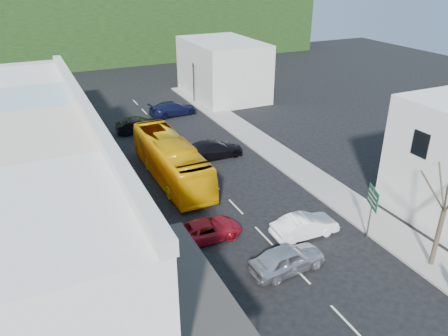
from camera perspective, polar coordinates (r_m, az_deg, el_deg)
ground at (r=28.28m, az=5.20°, el=-8.79°), size 120.00×120.00×0.00m
sidewalk_left at (r=34.24m, az=-14.37°, el=-2.88°), size 3.00×52.00×0.15m
sidewalk_right at (r=39.19m, az=7.49°, el=1.46°), size 3.00×52.00×0.15m
shopfront_row at (r=27.70m, az=-23.20°, el=-2.14°), size 8.25×30.00×8.00m
distant_block_left at (r=48.76m, az=-24.14°, el=7.93°), size 8.00×10.00×6.00m
distant_block_right at (r=56.48m, az=-0.17°, el=12.80°), size 8.00×12.00×7.00m
hillside at (r=86.27m, az=-18.69°, el=18.13°), size 80.00×26.00×14.00m
bus at (r=34.80m, az=-6.96°, el=0.96°), size 2.62×11.62×3.10m
car_silver at (r=25.24m, az=8.23°, el=-11.79°), size 4.51×2.08×1.40m
car_white at (r=28.27m, az=10.49°, el=-7.47°), size 4.45×1.91×1.40m
car_red at (r=27.57m, az=-2.31°, el=-7.95°), size 4.62×1.94×1.40m
car_black_near at (r=38.70m, az=-1.41°, el=2.37°), size 4.52×1.90×1.40m
car_black_far at (r=45.30m, az=-10.98°, el=5.41°), size 4.50×2.06×1.40m
car_navy_far at (r=50.00m, az=-6.68°, el=7.62°), size 4.67×2.30×1.40m
pedestrian_left at (r=27.08m, az=-10.35°, el=-8.31°), size 0.61×0.71×1.70m
direction_sign at (r=28.48m, az=18.59°, el=-5.62°), size 1.37×1.75×3.60m
street_tree at (r=26.48m, az=26.80°, el=-5.04°), size 3.79×3.79×7.29m
traffic_signal at (r=54.14m, az=-4.01°, el=11.03°), size 0.88×1.17×4.89m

